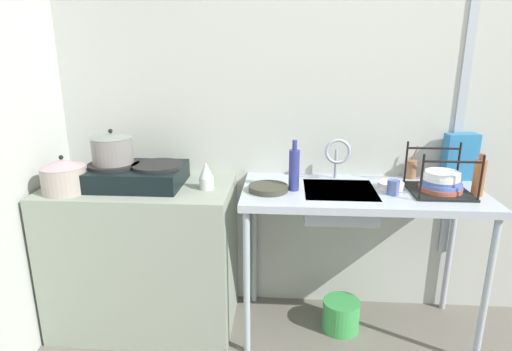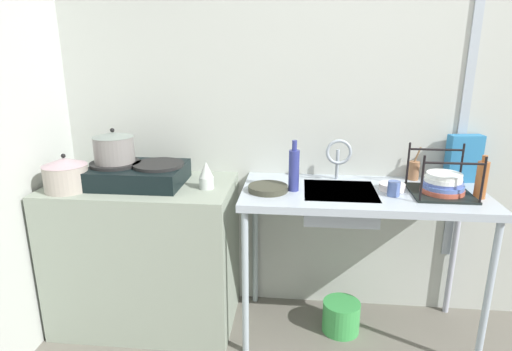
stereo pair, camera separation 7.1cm
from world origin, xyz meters
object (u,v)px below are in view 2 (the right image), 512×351
small_bowl_on_drainboard (392,187)px  cereal_box (464,158)px  pot_beside_stove (66,174)px  stove (138,174)px  bottle_by_rack (482,179)px  cup_by_rack (394,189)px  bottle_by_sink (294,169)px  utensil_jar (414,170)px  bucket_on_floor (341,316)px  dish_rack (442,185)px  faucet (339,154)px  percolator (206,175)px  pot_on_left_burner (114,147)px  frying_pan (268,188)px  sink_basin (339,203)px

small_bowl_on_drainboard → cereal_box: (0.43, 0.20, 0.12)m
pot_beside_stove → stove: bearing=24.0°
pot_beside_stove → bottle_by_rack: bearing=2.5°
cup_by_rack → bottle_by_sink: 0.53m
utensil_jar → bottle_by_rack: bearing=-49.2°
cereal_box → bucket_on_floor: 1.17m
dish_rack → bottle_by_sink: bottle_by_sink is taller
cereal_box → utensil_jar: cereal_box is taller
bottle_by_rack → cereal_box: bearing=88.4°
faucet → cereal_box: cereal_box is taller
faucet → cereal_box: size_ratio=0.92×
utensil_jar → bucket_on_floor: (-0.40, -0.26, -0.85)m
cup_by_rack → dish_rack: bearing=11.1°
cereal_box → cup_by_rack: bearing=-154.2°
stove → bottle_by_rack: bottle_by_rack is taller
percolator → faucet: (0.73, 0.20, 0.09)m
bottle_by_rack → bucket_on_floor: bearing=176.0°
pot_on_left_burner → frying_pan: size_ratio=1.05×
dish_rack → bottle_by_rack: 0.19m
pot_beside_stove → cereal_box: cereal_box is taller
percolator → cup_by_rack: (1.00, -0.02, -0.03)m
faucet → bottle_by_rack: faucet is taller
pot_beside_stove → sink_basin: size_ratio=0.61×
cup_by_rack → bucket_on_floor: bearing=165.9°
percolator → cereal_box: cereal_box is taller
pot_on_left_burner → cup_by_rack: bearing=-2.5°
dish_rack → cup_by_rack: (-0.26, -0.05, -0.01)m
sink_basin → bucket_on_floor: 0.72m
faucet → dish_rack: (0.53, -0.17, -0.11)m
pot_beside_stove → bucket_on_floor: (1.53, 0.14, -0.88)m
cup_by_rack → cereal_box: bearing=34.4°
pot_beside_stove → cup_by_rack: bearing=2.8°
pot_beside_stove → small_bowl_on_drainboard: bearing=6.0°
pot_beside_stove → bottle_by_sink: 1.24m
pot_beside_stove → dish_rack: size_ratio=0.74×
stove → small_bowl_on_drainboard: 1.43m
faucet → bottle_by_sink: 0.32m
small_bowl_on_drainboard → utensil_jar: size_ratio=0.71×
stove → cup_by_rack: size_ratio=6.75×
sink_basin → utensil_jar: size_ratio=1.96×
pot_beside_stove → bottle_by_sink: size_ratio=0.85×
pot_on_left_burner → frying_pan: 0.90m
stove → bottle_by_sink: size_ratio=1.92×
pot_beside_stove → bucket_on_floor: 1.77m
frying_pan → cereal_box: 1.15m
pot_on_left_burner → sink_basin: (1.27, -0.01, -0.28)m
percolator → frying_pan: percolator is taller
bottle_by_rack → small_bowl_on_drainboard: bearing=168.1°
bottle_by_sink → utensil_jar: 0.76m
frying_pan → bucket_on_floor: bearing=6.0°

